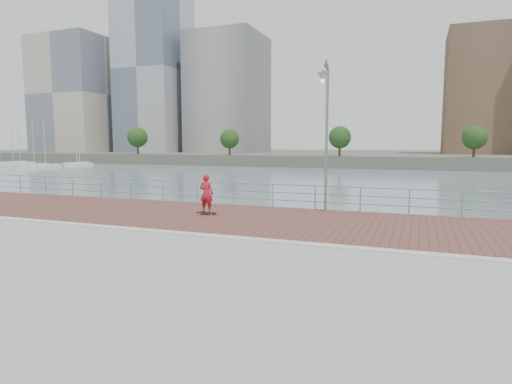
% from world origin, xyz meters
% --- Properties ---
extents(water, '(400.00, 400.00, 0.00)m').
position_xyz_m(water, '(0.00, 0.00, -2.00)').
color(water, slate).
rests_on(water, ground).
extents(seawall, '(40.00, 24.00, 2.00)m').
position_xyz_m(seawall, '(0.00, -5.00, -1.00)').
color(seawall, gray).
rests_on(seawall, ground).
extents(brick_lane, '(40.00, 6.80, 0.02)m').
position_xyz_m(brick_lane, '(0.00, 3.60, 0.01)').
color(brick_lane, brown).
rests_on(brick_lane, seawall).
extents(curb, '(40.00, 0.40, 0.06)m').
position_xyz_m(curb, '(0.00, 0.00, 0.03)').
color(curb, '#B7B5AD').
rests_on(curb, seawall).
extents(far_shore, '(320.00, 95.00, 2.50)m').
position_xyz_m(far_shore, '(0.00, 122.50, -0.75)').
color(far_shore, '#4C5142').
rests_on(far_shore, ground).
extents(guardrail, '(39.06, 0.06, 1.13)m').
position_xyz_m(guardrail, '(0.00, 7.00, 0.69)').
color(guardrail, '#8C9EA8').
rests_on(guardrail, brick_lane).
extents(street_lamp, '(0.46, 1.33, 6.26)m').
position_xyz_m(street_lamp, '(1.61, 6.04, 4.45)').
color(street_lamp, slate).
rests_on(street_lamp, brick_lane).
extents(skateboard, '(0.87, 0.26, 0.10)m').
position_xyz_m(skateboard, '(-2.94, 3.80, 0.10)').
color(skateboard, black).
rests_on(skateboard, brick_lane).
extents(skateboarder, '(0.62, 0.42, 1.65)m').
position_xyz_m(skateboarder, '(-2.94, 3.80, 0.93)').
color(skateboarder, '#B11727').
rests_on(skateboarder, skateboard).
extents(shoreline_trees, '(109.68, 4.96, 6.61)m').
position_xyz_m(shoreline_trees, '(-12.58, 77.00, 4.31)').
color(shoreline_trees, '#473323').
rests_on(shoreline_trees, far_shore).
extents(marina, '(25.44, 19.52, 9.98)m').
position_xyz_m(marina, '(-76.97, 60.51, -1.55)').
color(marina, white).
rests_on(marina, water).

